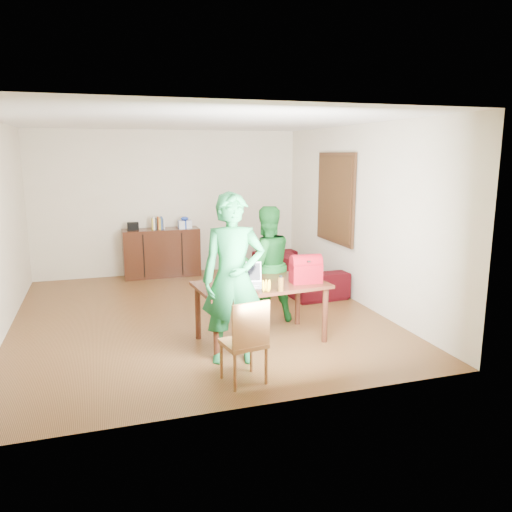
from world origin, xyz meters
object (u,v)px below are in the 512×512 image
object	(u,v)px
table	(261,290)
sofa	(297,268)
laptop	(247,282)
bottle	(281,283)
chair	(244,358)
person_near	(233,279)
red_bag	(306,272)
person_far	(266,264)

from	to	relation	value
table	sofa	world-z (taller)	table
table	laptop	world-z (taller)	laptop
laptop	bottle	world-z (taller)	laptop
table	chair	xyz separation A→B (m)	(-0.52, -1.04, -0.38)
table	person_near	size ratio (longest dim) A/B	0.87
table	red_bag	xyz separation A→B (m)	(0.54, -0.12, 0.23)
bottle	chair	bearing A→B (deg)	-134.26
bottle	red_bag	distance (m)	0.52
bottle	red_bag	world-z (taller)	red_bag
chair	red_bag	world-z (taller)	red_bag
person_far	bottle	world-z (taller)	person_far
person_near	red_bag	size ratio (longest dim) A/B	5.08
table	chair	distance (m)	1.23
chair	laptop	size ratio (longest dim) A/B	2.11
laptop	sofa	xyz separation A→B (m)	(1.59, 2.35, -0.46)
laptop	sofa	distance (m)	2.88
bottle	red_bag	xyz separation A→B (m)	(0.43, 0.28, 0.04)
person_far	red_bag	size ratio (longest dim) A/B	4.30
sofa	chair	bearing A→B (deg)	146.64
bottle	person_near	bearing A→B (deg)	-171.41
person_near	person_far	world-z (taller)	person_near
laptop	red_bag	xyz separation A→B (m)	(0.73, -0.05, 0.09)
table	person_near	xyz separation A→B (m)	(-0.48, -0.49, 0.30)
chair	person_far	xyz separation A→B (m)	(0.82, 1.74, 0.54)
person_near	red_bag	bearing A→B (deg)	31.94
table	laptop	distance (m)	0.25
red_bag	sofa	bearing A→B (deg)	74.51
bottle	laptop	bearing A→B (deg)	132.43
red_bag	laptop	bearing A→B (deg)	-179.51
bottle	sofa	size ratio (longest dim) A/B	0.08
person_near	person_far	size ratio (longest dim) A/B	1.18
person_near	bottle	distance (m)	0.60
table	person_far	size ratio (longest dim) A/B	1.03
person_far	person_near	bearing A→B (deg)	54.34
bottle	sofa	distance (m)	3.02
chair	sofa	world-z (taller)	chair
table	bottle	distance (m)	0.45
laptop	sofa	size ratio (longest dim) A/B	0.19
laptop	red_bag	world-z (taller)	red_bag
sofa	table	bearing A→B (deg)	145.09
red_bag	sofa	world-z (taller)	red_bag
person_near	bottle	xyz separation A→B (m)	(0.58, 0.09, -0.12)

